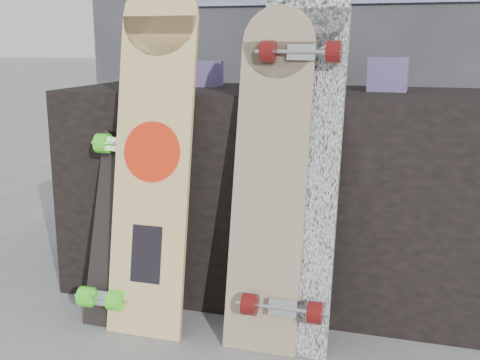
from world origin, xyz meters
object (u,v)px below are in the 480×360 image
(longboard_geisha, at_px, (153,147))
(skateboard_dark, at_px, (117,207))
(vendor_table, at_px, (274,192))
(longboard_celtic, at_px, (271,167))
(longboard_cascadia, at_px, (297,151))

(longboard_geisha, bearing_deg, skateboard_dark, 178.03)
(longboard_geisha, relative_size, skateboard_dark, 1.50)
(vendor_table, distance_m, skateboard_dark, 0.62)
(longboard_celtic, bearing_deg, vendor_table, 101.79)
(longboard_cascadia, height_order, skateboard_dark, longboard_cascadia)
(longboard_cascadia, bearing_deg, longboard_celtic, -157.93)
(longboard_geisha, height_order, longboard_celtic, longboard_geisha)
(longboard_celtic, relative_size, skateboard_dark, 1.37)
(longboard_geisha, distance_m, longboard_cascadia, 0.49)
(longboard_celtic, distance_m, skateboard_dark, 0.58)
(vendor_table, relative_size, skateboard_dark, 2.00)
(longboard_geisha, xyz_separation_m, longboard_cascadia, (0.48, 0.05, 0.00))
(vendor_table, bearing_deg, longboard_cascadia, -65.74)
(longboard_cascadia, bearing_deg, vendor_table, 114.26)
(longboard_celtic, bearing_deg, longboard_geisha, -177.69)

